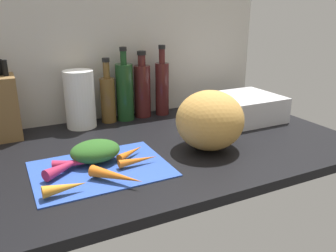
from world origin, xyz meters
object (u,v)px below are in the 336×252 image
carrot_3 (116,176)px  carrot_6 (65,188)px  carrot_4 (76,163)px  dish_rack (242,108)px  carrot_2 (138,160)px  carrot_5 (131,152)px  winter_squash (210,120)px  carrot_0 (90,161)px  knife_block (0,107)px  paper_towel_roll (80,99)px  bottle_0 (108,98)px  bottle_1 (125,91)px  carrot_1 (68,165)px  cutting_board (101,168)px  bottle_3 (162,87)px  bottle_2 (142,90)px

carrot_3 → carrot_6: bearing=-179.6°
carrot_4 → dish_rack: dish_rack is taller
carrot_2 → dish_rack: size_ratio=0.41×
carrot_5 → winter_squash: 27.75cm
carrot_0 → carrot_2: (12.81, -6.19, 0.12)cm
carrot_6 → knife_block: bearing=102.5°
carrot_2 → paper_towel_roll: bearing=98.2°
carrot_0 → paper_towel_roll: paper_towel_roll is taller
carrot_2 → bottle_0: bottle_0 is taller
bottle_0 → bottle_1: bottle_1 is taller
bottle_1 → carrot_1: bearing=-128.2°
paper_towel_roll → bottle_1: bottle_1 is taller
winter_squash → bottle_1: 45.09cm
cutting_board → carrot_0: 4.24cm
carrot_0 → carrot_3: size_ratio=1.04×
carrot_2 → winter_squash: bearing=5.6°
carrot_0 → knife_block: (-21.61, 38.73, 9.66)cm
cutting_board → dish_rack: size_ratio=1.30×
carrot_1 → carrot_6: 13.05cm
carrot_3 → bottle_0: bearing=74.7°
paper_towel_roll → bottle_3: 36.12cm
bottle_1 → bottle_2: size_ratio=1.08×
carrot_2 → bottle_1: size_ratio=0.40×
carrot_6 → bottle_1: bearing=56.4°
bottle_3 → cutting_board: bearing=-133.5°
carrot_1 → carrot_2: size_ratio=1.32×
carrot_3 → carrot_6: 13.44cm
winter_squash → bottle_3: size_ratio=0.75×
carrot_4 → carrot_6: bearing=-112.9°
carrot_3 → carrot_0: bearing=104.1°
paper_towel_roll → carrot_1: bearing=-108.4°
carrot_6 → paper_towel_roll: 55.08cm
bottle_0 → carrot_1: bearing=-121.2°
carrot_5 → paper_towel_roll: 39.06cm
carrot_4 → bottle_1: (29.62, 39.71, 10.02)cm
carrot_3 → carrot_2: bearing=39.6°
carrot_6 → bottle_2: 70.15cm
carrot_1 → carrot_5: size_ratio=1.42×
carrot_2 → bottle_3: size_ratio=0.40×
bottle_1 → bottle_0: bearing=178.4°
cutting_board → winter_squash: size_ratio=1.71×
bottle_0 → carrot_4: bearing=-119.3°
carrot_5 → bottle_1: (12.32, 38.76, 10.25)cm
carrot_1 → bottle_2: size_ratio=0.57×
cutting_board → bottle_0: (15.91, 42.72, 9.77)cm
knife_block → dish_rack: size_ratio=0.94×
carrot_5 → bottle_3: size_ratio=0.37×
carrot_4 → dish_rack: 75.25cm
cutting_board → bottle_0: size_ratio=1.47×
bottle_3 → bottle_0: bearing=179.7°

